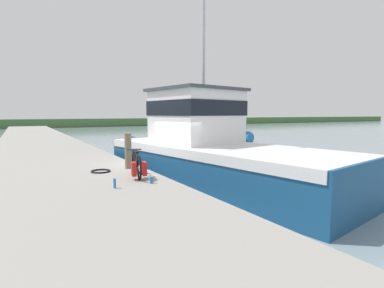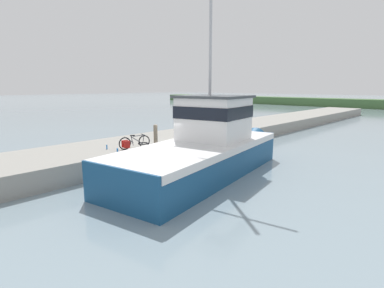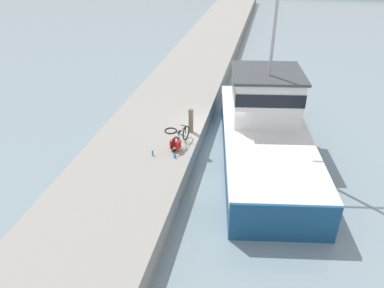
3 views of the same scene
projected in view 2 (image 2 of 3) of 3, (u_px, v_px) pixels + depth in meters
The scene contains 8 objects.
ground_plane at pixel (178, 165), 16.53m from camera, with size 320.00×320.00×0.00m, color gray.
dock_pier at pixel (141, 148), 18.61m from camera, with size 4.82×80.00×0.99m, color gray.
fishing_boat_main at pixel (206, 146), 14.83m from camera, with size 5.41×12.71×10.42m.
bicycle_touring at pixel (132, 143), 15.95m from camera, with size 0.66×1.76×0.75m.
mooring_post at pixel (156, 135), 16.81m from camera, with size 0.22×0.22×1.18m, color #756651.
hose_coil at pixel (143, 143), 17.44m from camera, with size 0.60×0.60×0.05m, color black.
water_bottle_by_bike at pixel (107, 147), 15.93m from camera, with size 0.07×0.07×0.24m, color blue.
water_bottle_on_curb at pixel (117, 150), 15.30m from camera, with size 0.08×0.08×0.18m, color blue.
Camera 2 is at (11.50, -11.17, 4.27)m, focal length 28.00 mm.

